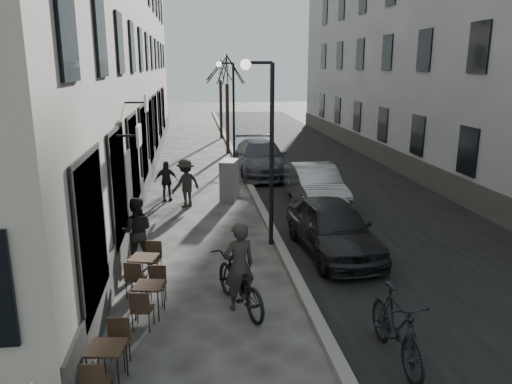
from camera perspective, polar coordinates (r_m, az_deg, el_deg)
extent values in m
plane|color=#34322F|center=(9.01, 8.12, -19.20)|extent=(120.00, 120.00, 0.00)
cube|color=black|center=(24.47, 6.94, 2.63)|extent=(7.30, 60.00, 0.00)
cube|color=slate|center=(23.83, -1.60, 2.55)|extent=(0.25, 60.00, 0.12)
cylinder|color=black|center=(13.60, 1.80, 3.98)|extent=(0.12, 0.12, 5.00)
cylinder|color=black|center=(13.32, 0.35, 14.58)|extent=(0.70, 0.08, 0.08)
sphere|color=#FFF2CC|center=(13.28, -1.19, 14.36)|extent=(0.28, 0.28, 0.28)
cylinder|color=black|center=(25.41, -2.56, 8.86)|extent=(0.12, 0.12, 5.00)
cylinder|color=black|center=(25.26, -3.45, 14.49)|extent=(0.70, 0.08, 0.08)
sphere|color=#FFF2CC|center=(25.24, -4.26, 14.36)|extent=(0.28, 0.28, 0.28)
cylinder|color=black|center=(28.43, -3.28, 8.33)|extent=(0.20, 0.20, 3.90)
cylinder|color=black|center=(34.39, -4.03, 9.38)|extent=(0.20, 0.20, 3.90)
cube|color=#312316|center=(8.48, -16.75, -16.67)|extent=(0.64, 0.64, 0.04)
cylinder|color=black|center=(8.54, -18.68, -19.31)|extent=(0.02, 0.02, 0.66)
cylinder|color=black|center=(8.41, -15.45, -19.65)|extent=(0.02, 0.02, 0.66)
cylinder|color=black|center=(8.92, -17.63, -17.67)|extent=(0.02, 0.02, 0.66)
cylinder|color=black|center=(8.79, -14.55, -17.96)|extent=(0.02, 0.02, 0.66)
cube|color=#312316|center=(10.38, -12.14, -10.39)|extent=(0.66, 0.66, 0.04)
cylinder|color=black|center=(10.39, -13.66, -12.55)|extent=(0.02, 0.02, 0.65)
cylinder|color=black|center=(10.27, -11.10, -12.75)|extent=(0.02, 0.02, 0.65)
cylinder|color=black|center=(10.79, -12.93, -11.45)|extent=(0.02, 0.02, 0.65)
cylinder|color=black|center=(10.67, -10.47, -11.62)|extent=(0.02, 0.02, 0.65)
cube|color=#312316|center=(11.71, -12.71, -7.32)|extent=(0.71, 0.71, 0.04)
cylinder|color=black|center=(11.72, -14.16, -9.29)|extent=(0.02, 0.02, 0.68)
cylinder|color=black|center=(11.56, -11.86, -9.50)|extent=(0.02, 0.02, 0.68)
cylinder|color=black|center=(12.14, -13.32, -8.39)|extent=(0.02, 0.02, 0.68)
cylinder|color=black|center=(11.98, -11.10, -8.57)|extent=(0.02, 0.02, 0.68)
cube|color=slate|center=(18.61, -3.07, 1.34)|extent=(0.81, 1.12, 1.52)
imported|color=black|center=(10.50, -1.93, -10.33)|extent=(1.42, 2.31, 1.15)
imported|color=#2B2725|center=(10.35, -1.95, -8.49)|extent=(0.79, 0.64, 1.87)
imported|color=black|center=(12.95, -13.50, -4.38)|extent=(0.86, 0.67, 1.76)
imported|color=black|center=(17.86, -8.02, 1.01)|extent=(1.28, 1.17, 1.73)
imported|color=black|center=(18.84, -10.23, 1.26)|extent=(0.94, 0.57, 1.49)
imported|color=black|center=(13.52, 8.80, -4.03)|extent=(2.01, 4.37, 1.45)
imported|color=gray|center=(18.16, 6.78, 0.79)|extent=(1.56, 4.36, 1.43)
imported|color=#393A43|center=(23.03, 0.57, 3.95)|extent=(2.21, 5.34, 1.54)
imported|color=black|center=(9.07, 15.77, -14.61)|extent=(0.62, 2.16, 1.29)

